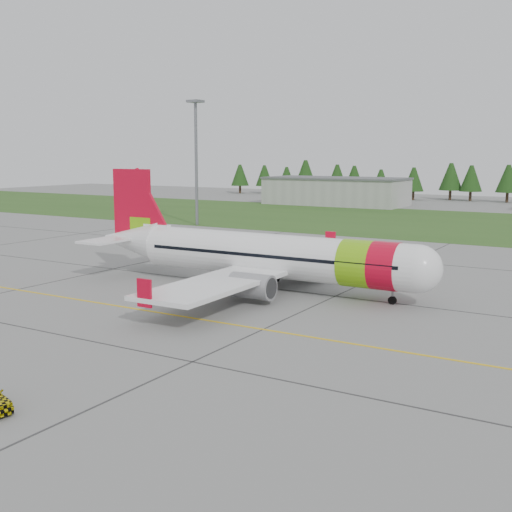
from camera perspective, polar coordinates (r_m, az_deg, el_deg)
The scene contains 8 objects.
ground at distance 43.73m, azimuth -16.33°, elevation -6.90°, with size 320.00×320.00×0.00m, color gray.
aircraft at distance 55.95m, azimuth 0.85°, elevation 0.04°, with size 34.01×31.18×10.31m.
service_van at distance 113.56m, azimuth -10.91°, elevation 4.01°, with size 1.45×1.37×4.15m, color silver.
grass_strip at distance 115.23m, azimuth 15.08°, elevation 2.90°, with size 320.00×50.00×0.03m, color #30561E.
taxi_guideline at distance 49.29m, azimuth -9.49°, elevation -4.84°, with size 120.00×0.25×0.02m, color gold.
hangar_west at distance 151.50m, azimuth 7.09°, elevation 5.67°, with size 32.00×14.00×6.00m, color #A8A8A3.
floodlight_mast at distance 106.99m, azimuth -5.33°, elevation 8.08°, with size 0.50×0.50×20.00m, color slate.
treeline at distance 169.34m, azimuth 20.42°, elevation 6.21°, with size 160.00×8.00×10.00m, color #1C3F14, non-canonical shape.
Camera 1 is at (31.20, -28.31, 11.74)m, focal length 45.00 mm.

